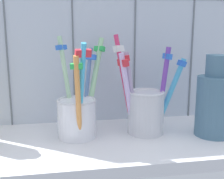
# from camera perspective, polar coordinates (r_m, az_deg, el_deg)

# --- Properties ---
(counter_slab) EXTENTS (0.64, 0.22, 0.02)m
(counter_slab) POSITION_cam_1_polar(r_m,az_deg,el_deg) (0.51, 0.38, -11.05)
(counter_slab) COLOR silver
(counter_slab) RESTS_ON ground
(tile_wall_back) EXTENTS (0.64, 0.02, 0.45)m
(tile_wall_back) POSITION_cam_1_polar(r_m,az_deg,el_deg) (0.59, -1.72, 13.50)
(tile_wall_back) COLOR silver
(tile_wall_back) RESTS_ON ground
(toothbrush_cup_left) EXTENTS (0.10, 0.13, 0.18)m
(toothbrush_cup_left) POSITION_cam_1_polar(r_m,az_deg,el_deg) (0.50, -7.05, -4.64)
(toothbrush_cup_left) COLOR white
(toothbrush_cup_left) RESTS_ON counter_slab
(toothbrush_cup_right) EXTENTS (0.13, 0.09, 0.18)m
(toothbrush_cup_right) POSITION_cam_1_polar(r_m,az_deg,el_deg) (0.52, 6.86, -3.59)
(toothbrush_cup_right) COLOR silver
(toothbrush_cup_right) RESTS_ON counter_slab
(ceramic_vase) EXTENTS (0.07, 0.07, 0.15)m
(ceramic_vase) POSITION_cam_1_polar(r_m,az_deg,el_deg) (0.53, 20.33, -2.39)
(ceramic_vase) COLOR slate
(ceramic_vase) RESTS_ON counter_slab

